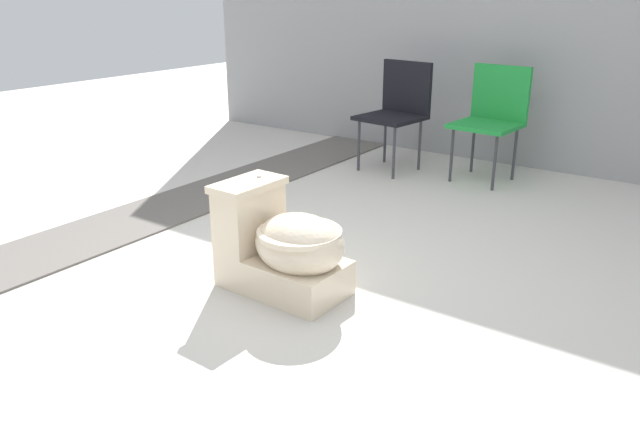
% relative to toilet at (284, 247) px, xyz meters
% --- Properties ---
extents(ground_plane, '(14.00, 14.00, 0.00)m').
position_rel_toilet_xyz_m(ground_plane, '(-0.04, 0.14, -0.22)').
color(ground_plane, beige).
extents(gravel_strip, '(0.56, 8.00, 0.01)m').
position_rel_toilet_xyz_m(gravel_strip, '(-1.35, 0.64, -0.21)').
color(gravel_strip, '#605B56').
rests_on(gravel_strip, ground).
extents(toilet, '(0.64, 0.40, 0.52)m').
position_rel_toilet_xyz_m(toilet, '(0.00, 0.00, 0.00)').
color(toilet, beige).
rests_on(toilet, ground).
extents(folding_chair_left, '(0.49, 0.49, 0.83)m').
position_rel_toilet_xyz_m(folding_chair_left, '(-0.62, 2.22, 0.29)').
color(folding_chair_left, black).
rests_on(folding_chair_left, ground).
extents(folding_chair_middle, '(0.47, 0.47, 0.83)m').
position_rel_toilet_xyz_m(folding_chair_middle, '(0.09, 2.37, 0.29)').
color(folding_chair_middle, '#1E8C38').
rests_on(folding_chair_middle, ground).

